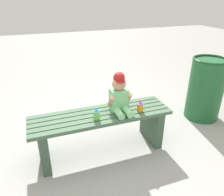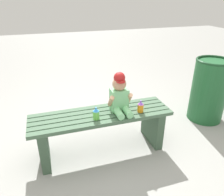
{
  "view_description": "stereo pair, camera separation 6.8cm",
  "coord_description": "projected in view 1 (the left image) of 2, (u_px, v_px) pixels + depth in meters",
  "views": [
    {
      "loc": [
        -0.53,
        -1.78,
        1.52
      ],
      "look_at": [
        0.1,
        -0.05,
        0.63
      ],
      "focal_mm": 34.7,
      "sensor_mm": 36.0,
      "label": 1
    },
    {
      "loc": [
        -0.46,
        -1.81,
        1.52
      ],
      "look_at": [
        0.1,
        -0.05,
        0.63
      ],
      "focal_mm": 34.7,
      "sensor_mm": 36.0,
      "label": 2
    }
  ],
  "objects": [
    {
      "name": "park_bench",
      "position": [
        102.0,
        127.0,
        2.21
      ],
      "size": [
        1.4,
        0.38,
        0.45
      ],
      "color": "#47664C",
      "rests_on": "ground_plane"
    },
    {
      "name": "trash_bin",
      "position": [
        206.0,
        89.0,
        2.8
      ],
      "size": [
        0.44,
        0.44,
        0.81
      ],
      "color": "#1E592D",
      "rests_on": "ground_plane"
    },
    {
      "name": "sippy_cup_left",
      "position": [
        96.0,
        114.0,
        2.02
      ],
      "size": [
        0.06,
        0.06,
        0.12
      ],
      "color": "#66CC4C",
      "rests_on": "park_bench"
    },
    {
      "name": "child_figure",
      "position": [
        119.0,
        95.0,
        2.12
      ],
      "size": [
        0.23,
        0.27,
        0.4
      ],
      "color": "#7FCC8C",
      "rests_on": "park_bench"
    },
    {
      "name": "ground_plane",
      "position": [
        102.0,
        150.0,
        2.33
      ],
      "size": [
        16.0,
        16.0,
        0.0
      ],
      "primitive_type": "plane",
      "color": "#999993"
    },
    {
      "name": "sippy_cup_right",
      "position": [
        140.0,
        106.0,
        2.16
      ],
      "size": [
        0.06,
        0.06,
        0.12
      ],
      "color": "orange",
      "rests_on": "park_bench"
    }
  ]
}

